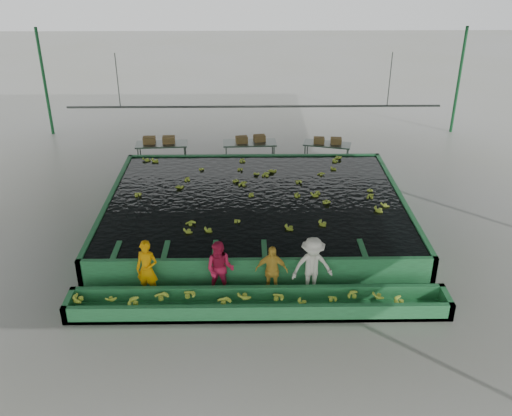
{
  "coord_description": "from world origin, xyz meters",
  "views": [
    {
      "loc": [
        -0.25,
        -15.78,
        9.17
      ],
      "look_at": [
        0.0,
        0.5,
        1.0
      ],
      "focal_mm": 40.0,
      "sensor_mm": 36.0,
      "label": 1
    }
  ],
  "objects_px": {
    "box_stack_mid": "(251,142)",
    "box_stack_right": "(327,143)",
    "worker_d": "(312,267)",
    "box_stack_left": "(159,143)",
    "flotation_tank": "(256,209)",
    "sorting_trough": "(258,304)",
    "packing_table_right": "(327,153)",
    "packing_table_left": "(162,154)",
    "worker_b": "(220,269)",
    "worker_a": "(147,269)",
    "worker_c": "(271,271)",
    "packing_table_mid": "(250,153)"
  },
  "relations": [
    {
      "from": "packing_table_left",
      "to": "packing_table_mid",
      "type": "bearing_deg",
      "value": 0.06
    },
    {
      "from": "flotation_tank",
      "to": "packing_table_left",
      "type": "distance_m",
      "value": 6.39
    },
    {
      "from": "flotation_tank",
      "to": "sorting_trough",
      "type": "height_order",
      "value": "flotation_tank"
    },
    {
      "from": "flotation_tank",
      "to": "box_stack_right",
      "type": "distance_m",
      "value": 6.1
    },
    {
      "from": "worker_b",
      "to": "packing_table_mid",
      "type": "distance_m",
      "value": 9.46
    },
    {
      "from": "flotation_tank",
      "to": "box_stack_mid",
      "type": "relative_size",
      "value": 8.14
    },
    {
      "from": "worker_d",
      "to": "box_stack_right",
      "type": "height_order",
      "value": "worker_d"
    },
    {
      "from": "sorting_trough",
      "to": "packing_table_right",
      "type": "xyz_separation_m",
      "value": [
        3.09,
        10.32,
        0.19
      ]
    },
    {
      "from": "worker_b",
      "to": "sorting_trough",
      "type": "bearing_deg",
      "value": -27.87
    },
    {
      "from": "flotation_tank",
      "to": "box_stack_mid",
      "type": "bearing_deg",
      "value": 91.47
    },
    {
      "from": "flotation_tank",
      "to": "worker_d",
      "type": "xyz_separation_m",
      "value": [
        1.47,
        -4.3,
        0.42
      ]
    },
    {
      "from": "packing_table_left",
      "to": "packing_table_mid",
      "type": "height_order",
      "value": "packing_table_mid"
    },
    {
      "from": "worker_d",
      "to": "box_stack_left",
      "type": "relative_size",
      "value": 1.34
    },
    {
      "from": "worker_c",
      "to": "packing_table_right",
      "type": "bearing_deg",
      "value": 78.5
    },
    {
      "from": "box_stack_right",
      "to": "flotation_tank",
      "type": "bearing_deg",
      "value": -120.55
    },
    {
      "from": "worker_c",
      "to": "box_stack_right",
      "type": "distance_m",
      "value": 9.92
    },
    {
      "from": "worker_a",
      "to": "worker_d",
      "type": "height_order",
      "value": "worker_d"
    },
    {
      "from": "worker_c",
      "to": "packing_table_mid",
      "type": "bearing_deg",
      "value": 97.69
    },
    {
      "from": "packing_table_left",
      "to": "box_stack_right",
      "type": "xyz_separation_m",
      "value": [
        6.93,
        0.12,
        0.41
      ]
    },
    {
      "from": "worker_d",
      "to": "sorting_trough",
      "type": "bearing_deg",
      "value": -159.44
    },
    {
      "from": "packing_table_left",
      "to": "box_stack_right",
      "type": "relative_size",
      "value": 1.84
    },
    {
      "from": "worker_b",
      "to": "box_stack_mid",
      "type": "xyz_separation_m",
      "value": [
        0.89,
        9.45,
        0.18
      ]
    },
    {
      "from": "worker_a",
      "to": "packing_table_right",
      "type": "distance_m",
      "value": 11.3
    },
    {
      "from": "packing_table_left",
      "to": "box_stack_left",
      "type": "relative_size",
      "value": 1.62
    },
    {
      "from": "packing_table_mid",
      "to": "worker_c",
      "type": "bearing_deg",
      "value": -86.73
    },
    {
      "from": "sorting_trough",
      "to": "packing_table_left",
      "type": "bearing_deg",
      "value": 110.58
    },
    {
      "from": "packing_table_mid",
      "to": "packing_table_right",
      "type": "xyz_separation_m",
      "value": [
        3.26,
        0.1,
        -0.06
      ]
    },
    {
      "from": "worker_b",
      "to": "box_stack_left",
      "type": "height_order",
      "value": "worker_b"
    },
    {
      "from": "sorting_trough",
      "to": "packing_table_right",
      "type": "distance_m",
      "value": 10.78
    },
    {
      "from": "worker_a",
      "to": "packing_table_left",
      "type": "bearing_deg",
      "value": 108.94
    },
    {
      "from": "flotation_tank",
      "to": "box_stack_right",
      "type": "relative_size",
      "value": 8.69
    },
    {
      "from": "packing_table_left",
      "to": "packing_table_right",
      "type": "distance_m",
      "value": 6.92
    },
    {
      "from": "flotation_tank",
      "to": "packing_table_mid",
      "type": "height_order",
      "value": "packing_table_mid"
    },
    {
      "from": "worker_a",
      "to": "box_stack_right",
      "type": "xyz_separation_m",
      "value": [
        6.07,
        9.54,
        0.05
      ]
    },
    {
      "from": "worker_d",
      "to": "box_stack_mid",
      "type": "xyz_separation_m",
      "value": [
        -1.6,
        9.45,
        0.13
      ]
    },
    {
      "from": "sorting_trough",
      "to": "packing_table_right",
      "type": "bearing_deg",
      "value": 73.36
    },
    {
      "from": "packing_table_mid",
      "to": "packing_table_right",
      "type": "height_order",
      "value": "packing_table_mid"
    },
    {
      "from": "worker_b",
      "to": "worker_a",
      "type": "bearing_deg",
      "value": -169.75
    },
    {
      "from": "box_stack_right",
      "to": "worker_c",
      "type": "bearing_deg",
      "value": -105.93
    },
    {
      "from": "flotation_tank",
      "to": "worker_b",
      "type": "relative_size",
      "value": 6.13
    },
    {
      "from": "box_stack_mid",
      "to": "box_stack_right",
      "type": "distance_m",
      "value": 3.23
    },
    {
      "from": "packing_table_right",
      "to": "worker_b",
      "type": "bearing_deg",
      "value": -113.32
    },
    {
      "from": "packing_table_mid",
      "to": "box_stack_left",
      "type": "relative_size",
      "value": 1.69
    },
    {
      "from": "sorting_trough",
      "to": "packing_table_mid",
      "type": "bearing_deg",
      "value": 90.95
    },
    {
      "from": "worker_b",
      "to": "worker_d",
      "type": "distance_m",
      "value": 2.49
    },
    {
      "from": "worker_d",
      "to": "box_stack_left",
      "type": "distance_m",
      "value": 10.9
    },
    {
      "from": "worker_c",
      "to": "box_stack_mid",
      "type": "distance_m",
      "value": 9.47
    },
    {
      "from": "worker_a",
      "to": "packing_table_left",
      "type": "distance_m",
      "value": 9.46
    },
    {
      "from": "flotation_tank",
      "to": "sorting_trough",
      "type": "bearing_deg",
      "value": -90.0
    },
    {
      "from": "sorting_trough",
      "to": "box_stack_left",
      "type": "relative_size",
      "value": 7.68
    }
  ]
}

